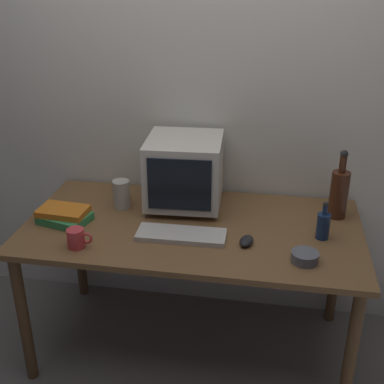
{
  "coord_description": "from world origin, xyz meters",
  "views": [
    {
      "loc": [
        0.37,
        -2.16,
        1.96
      ],
      "look_at": [
        0.0,
        0.0,
        0.94
      ],
      "focal_mm": 47.34,
      "sensor_mm": 36.0,
      "label": 1
    }
  ],
  "objects_px": {
    "computer_mouse": "(246,241)",
    "metal_canister": "(121,194)",
    "cd_spindle": "(305,257)",
    "book_stack": "(64,215)",
    "bottle_tall": "(339,192)",
    "bottle_short": "(323,225)",
    "mug": "(76,238)",
    "crt_monitor": "(184,171)",
    "keyboard": "(181,235)"
  },
  "relations": [
    {
      "from": "bottle_tall",
      "to": "book_stack",
      "type": "xyz_separation_m",
      "value": [
        -1.34,
        -0.29,
        -0.1
      ]
    },
    {
      "from": "keyboard",
      "to": "cd_spindle",
      "type": "height_order",
      "value": "cd_spindle"
    },
    {
      "from": "book_stack",
      "to": "metal_canister",
      "type": "xyz_separation_m",
      "value": [
        0.24,
        0.2,
        0.04
      ]
    },
    {
      "from": "keyboard",
      "to": "computer_mouse",
      "type": "relative_size",
      "value": 4.2
    },
    {
      "from": "mug",
      "to": "computer_mouse",
      "type": "bearing_deg",
      "value": 11.41
    },
    {
      "from": "bottle_tall",
      "to": "computer_mouse",
      "type": "bearing_deg",
      "value": -140.43
    },
    {
      "from": "bottle_tall",
      "to": "book_stack",
      "type": "bearing_deg",
      "value": -167.98
    },
    {
      "from": "bottle_short",
      "to": "metal_canister",
      "type": "distance_m",
      "value": 1.03
    },
    {
      "from": "keyboard",
      "to": "bottle_tall",
      "type": "relative_size",
      "value": 1.17
    },
    {
      "from": "computer_mouse",
      "to": "metal_canister",
      "type": "relative_size",
      "value": 0.67
    },
    {
      "from": "metal_canister",
      "to": "mug",
      "type": "bearing_deg",
      "value": -101.08
    },
    {
      "from": "computer_mouse",
      "to": "bottle_tall",
      "type": "bearing_deg",
      "value": 51.56
    },
    {
      "from": "computer_mouse",
      "to": "book_stack",
      "type": "height_order",
      "value": "book_stack"
    },
    {
      "from": "computer_mouse",
      "to": "bottle_tall",
      "type": "distance_m",
      "value": 0.57
    },
    {
      "from": "book_stack",
      "to": "cd_spindle",
      "type": "bearing_deg",
      "value": -8.31
    },
    {
      "from": "crt_monitor",
      "to": "book_stack",
      "type": "distance_m",
      "value": 0.65
    },
    {
      "from": "mug",
      "to": "metal_canister",
      "type": "distance_m",
      "value": 0.43
    },
    {
      "from": "bottle_tall",
      "to": "metal_canister",
      "type": "distance_m",
      "value": 1.11
    },
    {
      "from": "mug",
      "to": "keyboard",
      "type": "bearing_deg",
      "value": 20.38
    },
    {
      "from": "book_stack",
      "to": "cd_spindle",
      "type": "height_order",
      "value": "book_stack"
    },
    {
      "from": "crt_monitor",
      "to": "mug",
      "type": "bearing_deg",
      "value": -128.52
    },
    {
      "from": "cd_spindle",
      "to": "book_stack",
      "type": "bearing_deg",
      "value": 171.69
    },
    {
      "from": "bottle_short",
      "to": "mug",
      "type": "relative_size",
      "value": 1.57
    },
    {
      "from": "keyboard",
      "to": "bottle_tall",
      "type": "height_order",
      "value": "bottle_tall"
    },
    {
      "from": "bottle_short",
      "to": "metal_canister",
      "type": "relative_size",
      "value": 1.26
    },
    {
      "from": "mug",
      "to": "cd_spindle",
      "type": "bearing_deg",
      "value": 2.91
    },
    {
      "from": "cd_spindle",
      "to": "metal_canister",
      "type": "height_order",
      "value": "metal_canister"
    },
    {
      "from": "metal_canister",
      "to": "bottle_tall",
      "type": "bearing_deg",
      "value": 4.3
    },
    {
      "from": "bottle_tall",
      "to": "cd_spindle",
      "type": "height_order",
      "value": "bottle_tall"
    },
    {
      "from": "cd_spindle",
      "to": "metal_canister",
      "type": "xyz_separation_m",
      "value": [
        -0.94,
        0.37,
        0.05
      ]
    },
    {
      "from": "bottle_tall",
      "to": "keyboard",
      "type": "bearing_deg",
      "value": -155.18
    },
    {
      "from": "bottle_short",
      "to": "metal_canister",
      "type": "height_order",
      "value": "bottle_short"
    },
    {
      "from": "book_stack",
      "to": "mug",
      "type": "height_order",
      "value": "mug"
    },
    {
      "from": "bottle_short",
      "to": "cd_spindle",
      "type": "distance_m",
      "value": 0.24
    },
    {
      "from": "computer_mouse",
      "to": "bottle_tall",
      "type": "xyz_separation_m",
      "value": [
        0.43,
        0.36,
        0.12
      ]
    },
    {
      "from": "keyboard",
      "to": "metal_canister",
      "type": "distance_m",
      "value": 0.45
    },
    {
      "from": "crt_monitor",
      "to": "book_stack",
      "type": "xyz_separation_m",
      "value": [
        -0.56,
        -0.29,
        -0.16
      ]
    },
    {
      "from": "book_stack",
      "to": "metal_canister",
      "type": "bearing_deg",
      "value": 40.55
    },
    {
      "from": "crt_monitor",
      "to": "computer_mouse",
      "type": "relative_size",
      "value": 4.06
    },
    {
      "from": "keyboard",
      "to": "bottle_short",
      "type": "height_order",
      "value": "bottle_short"
    },
    {
      "from": "book_stack",
      "to": "mug",
      "type": "relative_size",
      "value": 2.24
    },
    {
      "from": "keyboard",
      "to": "metal_canister",
      "type": "height_order",
      "value": "metal_canister"
    },
    {
      "from": "computer_mouse",
      "to": "mug",
      "type": "xyz_separation_m",
      "value": [
        -0.76,
        -0.15,
        0.03
      ]
    },
    {
      "from": "metal_canister",
      "to": "computer_mouse",
      "type": "bearing_deg",
      "value": -21.98
    },
    {
      "from": "computer_mouse",
      "to": "metal_canister",
      "type": "distance_m",
      "value": 0.73
    },
    {
      "from": "bottle_tall",
      "to": "metal_canister",
      "type": "xyz_separation_m",
      "value": [
        -1.11,
        -0.08,
        -0.06
      ]
    },
    {
      "from": "bottle_short",
      "to": "book_stack",
      "type": "height_order",
      "value": "bottle_short"
    },
    {
      "from": "crt_monitor",
      "to": "metal_canister",
      "type": "bearing_deg",
      "value": -165.63
    },
    {
      "from": "computer_mouse",
      "to": "bottle_short",
      "type": "distance_m",
      "value": 0.37
    },
    {
      "from": "metal_canister",
      "to": "crt_monitor",
      "type": "bearing_deg",
      "value": 14.37
    }
  ]
}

